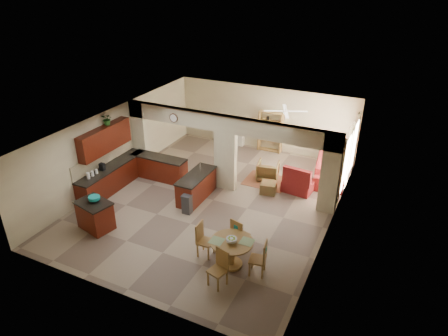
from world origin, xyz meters
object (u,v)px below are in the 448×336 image
at_px(sofa, 331,167).
at_px(armchair, 268,171).
at_px(dining_table, 232,249).
at_px(kitchen_island, 95,215).

relative_size(sofa, armchair, 3.38).
bearing_deg(sofa, dining_table, 159.95).
distance_m(sofa, armchair, 2.45).
bearing_deg(kitchen_island, dining_table, 15.79).
distance_m(kitchen_island, sofa, 8.77).
xyz_separation_m(sofa, armchair, (-2.11, -1.25, -0.03)).
bearing_deg(sofa, kitchen_island, 129.96).
bearing_deg(dining_table, armchair, 98.91).
relative_size(dining_table, sofa, 0.43).
bearing_deg(dining_table, sofa, 78.29).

